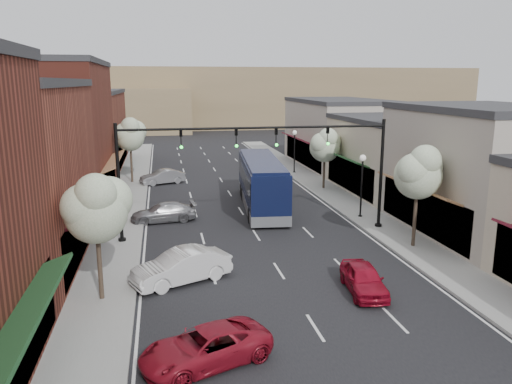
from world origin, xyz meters
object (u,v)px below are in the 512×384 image
tree_left_near (97,207)px  lamp_post_near (362,176)px  signal_mast_left (160,164)px  coach_bus (261,182)px  tree_right_near (419,171)px  red_hatchback (364,279)px  lamp_post_far (295,144)px  signal_mast_right (346,158)px  parked_car_e (163,177)px  parked_car_c (163,212)px  tree_right_far (325,144)px  parked_car_a (205,347)px  parked_car_b (181,267)px  tree_left_far (130,134)px

tree_left_near → lamp_post_near: bearing=33.3°
signal_mast_left → coach_bus: 10.37m
tree_right_near → red_hatchback: tree_right_near is taller
lamp_post_far → red_hatchback: (-4.68, -29.21, -2.36)m
signal_mast_right → parked_car_e: 20.82m
lamp_post_far → parked_car_c: bearing=-130.3°
lamp_post_far → lamp_post_near: bearing=-90.0°
tree_right_far → parked_car_c: tree_right_far is taller
parked_car_a → parked_car_c: (-1.20, 17.97, 0.01)m
signal_mast_right → parked_car_c: bearing=159.2°
tree_right_far → signal_mast_left: bearing=-139.5°
parked_car_b → coach_bus: bearing=129.7°
red_hatchback → parked_car_b: 8.39m
tree_right_far → coach_bus: tree_right_far is taller
lamp_post_near → parked_car_b: size_ratio=0.94×
tree_left_near → tree_right_near: bearing=13.5°
signal_mast_right → tree_right_far: bearing=77.1°
coach_bus → parked_car_b: 14.91m
signal_mast_right → tree_right_near: signal_mast_right is taller
tree_left_far → parked_car_b: bearing=-82.0°
tree_left_far → parked_car_a: 32.16m
tree_left_far → tree_left_near: bearing=-90.0°
tree_right_far → lamp_post_far: tree_right_far is taller
tree_left_near → coach_bus: tree_left_near is taller
signal_mast_right → signal_mast_left: same height
tree_right_far → tree_left_near: (-16.60, -20.00, 0.23)m
signal_mast_left → parked_car_e: bearing=89.7°
signal_mast_right → parked_car_a: (-9.98, -13.73, -4.00)m
parked_car_a → parked_car_e: size_ratio=1.10×
tree_left_far → coach_bus: (9.95, -11.12, -2.69)m
tree_left_near → parked_car_c: bearing=77.7°
tree_right_near → parked_car_e: size_ratio=1.47×
lamp_post_near → lamp_post_far: size_ratio=1.00×
parked_car_a → signal_mast_left: bearing=164.0°
tree_right_near → tree_left_far: size_ratio=0.97×
coach_bus → red_hatchback: coach_bus is taller
signal_mast_right → parked_car_b: (-10.45, -6.53, -3.85)m
tree_left_near → tree_left_far: bearing=90.0°
tree_left_far → parked_car_c: bearing=-78.9°
red_hatchback → tree_left_far: bearing=119.1°
lamp_post_near → coach_bus: bearing=144.7°
tree_right_far → tree_left_near: tree_left_near is taller
tree_left_near → tree_right_far: bearing=50.3°
lamp_post_near → lamp_post_far: same height
signal_mast_left → tree_right_far: 18.39m
lamp_post_far → tree_left_near: bearing=-119.8°
tree_right_near → tree_right_far: bearing=90.0°
tree_right_near → parked_car_e: tree_right_near is taller
tree_left_near → red_hatchback: 11.98m
parked_car_c → tree_left_far: bearing=-175.0°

